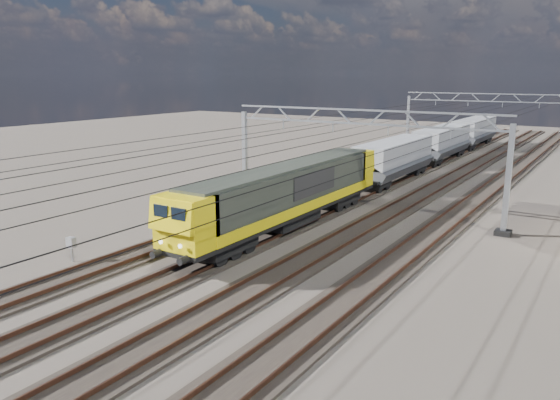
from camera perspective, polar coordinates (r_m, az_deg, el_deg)
The scene contains 13 objects.
ground at distance 34.39m, azimuth 5.24°, elevation -2.82°, with size 160.00×160.00×0.00m, color black.
track_outer_west at distance 37.41m, azimuth -2.94°, elevation -1.36°, with size 2.60×140.00×0.30m.
track_loco at distance 35.30m, azimuth 2.36°, elevation -2.24°, with size 2.60×140.00×0.30m.
track_inner_east at distance 33.54m, azimuth 8.27°, elevation -3.19°, with size 2.60×140.00×0.30m.
track_outer_east at distance 32.18m, azimuth 14.77°, elevation -4.19°, with size 2.60×140.00×0.30m.
catenary_gantry_mid at distance 37.10m, azimuth 8.23°, elevation 4.44°, with size 19.90×0.90×7.11m.
catenary_gantry_far at distance 71.26m, azimuth 20.51°, elevation 7.83°, with size 19.90×0.90×7.11m.
overhead_wires at distance 40.53m, azimuth 10.70°, elevation 7.70°, with size 12.03×140.00×0.53m.
locomotive at distance 33.25m, azimuth 0.81°, elevation 0.82°, with size 2.76×21.10×3.62m.
hopper_wagon_lead at distance 48.96m, azimuth 11.85°, elevation 4.38°, with size 3.38×13.00×3.25m.
hopper_wagon_mid at distance 62.33m, azimuth 16.58°, elevation 5.93°, with size 3.38×13.00×3.25m.
hopper_wagon_third at distance 76.00m, azimuth 19.64°, elevation 6.91°, with size 3.38×13.00×3.25m.
trackside_cabinet at distance 29.79m, azimuth -20.99°, elevation -4.23°, with size 0.46×0.37×1.27m.
Camera 1 is at (15.15, -29.42, 9.37)m, focal length 35.00 mm.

